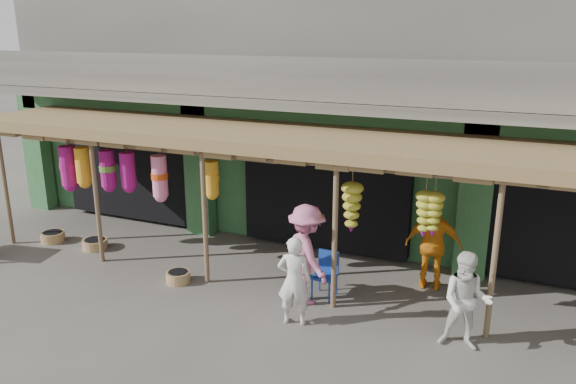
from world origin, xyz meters
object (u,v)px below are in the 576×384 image
at_px(blue_chair, 326,271).
at_px(person_vendor, 434,245).
at_px(person_front, 294,281).
at_px(person_shopper, 307,255).
at_px(person_right, 466,301).

xyz_separation_m(blue_chair, person_vendor, (1.69, 1.01, 0.40)).
height_order(person_front, person_shopper, person_shopper).
relative_size(blue_chair, person_shopper, 0.46).
xyz_separation_m(blue_chair, person_front, (-0.14, -1.15, 0.29)).
distance_m(blue_chair, person_vendor, 2.00).
xyz_separation_m(blue_chair, person_shopper, (-0.23, -0.39, 0.43)).
relative_size(person_right, person_vendor, 0.89).
xyz_separation_m(person_front, person_shopper, (-0.09, 0.77, 0.14)).
bearing_deg(blue_chair, person_shopper, -116.86).
bearing_deg(person_front, person_vendor, -142.78).
relative_size(person_right, person_shopper, 0.86).
bearing_deg(blue_chair, person_right, -14.72).
bearing_deg(person_shopper, person_vendor, -103.39).
relative_size(person_front, person_shopper, 0.84).
relative_size(person_vendor, person_shopper, 0.96).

